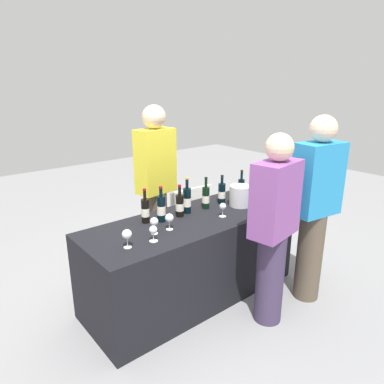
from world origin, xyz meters
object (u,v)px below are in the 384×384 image
object	(u,v)px
wine_bottle_1	(161,208)
wine_bottle_4	(206,197)
wine_bottle_5	(222,193)
wine_bottle_6	(241,189)
wine_glass_4	(223,207)
wine_glass_5	(262,197)
wine_glass_1	(153,231)
guest_1	(315,205)
wine_glass_3	(169,218)
wine_glass_2	(154,222)
wine_bottle_3	(187,200)
server_pouring	(156,183)
menu_board	(191,216)
ice_bucket	(240,196)
guest_0	(274,227)
wine_glass_0	(127,235)
wine_bottle_2	(180,205)
wine_bottle_0	(145,210)

from	to	relation	value
wine_bottle_1	wine_bottle_4	size ratio (longest dim) A/B	1.02
wine_bottle_5	wine_bottle_6	bearing A→B (deg)	-8.30
wine_glass_4	wine_glass_5	xyz separation A→B (m)	(0.49, -0.04, 0.01)
wine_glass_1	guest_1	distance (m)	1.45
wine_glass_3	guest_1	world-z (taller)	guest_1
wine_glass_2	wine_glass_5	xyz separation A→B (m)	(1.18, -0.12, -0.00)
wine_glass_4	guest_1	bearing A→B (deg)	-44.91
wine_glass_5	wine_bottle_3	bearing A→B (deg)	154.69
wine_bottle_4	wine_glass_1	bearing A→B (deg)	-159.70
server_pouring	menu_board	size ratio (longest dim) A/B	2.46
wine_glass_2	wine_glass_4	size ratio (longest dim) A/B	1.08
ice_bucket	wine_bottle_4	bearing A→B (deg)	153.48
guest_0	wine_bottle_5	bearing A→B (deg)	65.74
wine_glass_1	guest_0	xyz separation A→B (m)	(0.80, -0.52, -0.01)
wine_bottle_1	wine_glass_5	size ratio (longest dim) A/B	2.32
wine_bottle_6	wine_glass_0	xyz separation A→B (m)	(-1.48, -0.24, -0.01)
wine_bottle_4	wine_glass_2	xyz separation A→B (m)	(-0.72, -0.18, -0.01)
wine_bottle_6	menu_board	world-z (taller)	wine_bottle_6
wine_glass_4	menu_board	distance (m)	1.26
wine_bottle_4	wine_glass_4	distance (m)	0.27
server_pouring	wine_glass_5	bearing A→B (deg)	122.42
wine_bottle_1	wine_bottle_2	distance (m)	0.20
wine_bottle_4	wine_glass_1	xyz separation A→B (m)	(-0.80, -0.30, -0.02)
wine_bottle_2	server_pouring	size ratio (longest dim) A/B	0.17
wine_bottle_2	guest_0	distance (m)	0.87
guest_1	wine_bottle_2	bearing A→B (deg)	145.23
wine_bottle_1	menu_board	world-z (taller)	wine_bottle_1
wine_glass_2	server_pouring	bearing A→B (deg)	54.86
wine_bottle_0	ice_bucket	distance (m)	0.99
wine_glass_4	guest_1	xyz separation A→B (m)	(0.57, -0.57, 0.05)
wine_bottle_4	wine_bottle_5	size ratio (longest dim) A/B	1.07
wine_glass_3	server_pouring	distance (m)	0.81
wine_bottle_3	wine_glass_2	bearing A→B (deg)	-157.94
server_pouring	wine_glass_0	bearing A→B (deg)	38.03
wine_glass_5	guest_0	world-z (taller)	guest_0
wine_bottle_2	wine_glass_0	world-z (taller)	wine_bottle_2
wine_glass_4	wine_bottle_1	bearing A→B (deg)	152.03
wine_bottle_0	wine_bottle_4	xyz separation A→B (m)	(0.64, -0.06, -0.00)
server_pouring	guest_0	distance (m)	1.37
wine_bottle_1	menu_board	distance (m)	1.37
wine_bottle_6	wine_glass_0	world-z (taller)	wine_bottle_6
menu_board	guest_0	bearing A→B (deg)	-104.77
wine_bottle_3	wine_bottle_4	world-z (taller)	wine_bottle_3
wine_glass_3	wine_glass_5	distance (m)	1.05
wine_bottle_6	server_pouring	distance (m)	0.88
wine_glass_5	wine_glass_0	bearing A→B (deg)	178.55
wine_bottle_6	wine_bottle_0	bearing A→B (deg)	175.21
wine_glass_0	wine_glass_3	xyz separation A→B (m)	(0.44, 0.07, -0.00)
wine_bottle_0	wine_bottle_4	size ratio (longest dim) A/B	0.99
wine_bottle_5	wine_glass_5	distance (m)	0.40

